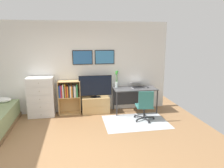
# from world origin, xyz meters

# --- Properties ---
(ground_plane) EXTENTS (7.20, 7.20, 0.00)m
(ground_plane) POSITION_xyz_m (0.00, 0.00, 0.00)
(ground_plane) COLOR #936B44
(wall_back_with_posters) EXTENTS (6.12, 0.09, 2.70)m
(wall_back_with_posters) POSITION_xyz_m (0.01, 2.43, 1.35)
(wall_back_with_posters) COLOR silver
(wall_back_with_posters) RESTS_ON ground_plane
(area_rug) EXTENTS (1.70, 1.20, 0.01)m
(area_rug) POSITION_xyz_m (1.79, 1.26, 0.00)
(area_rug) COLOR #B2B7BC
(area_rug) RESTS_ON ground_plane
(dresser) EXTENTS (0.73, 0.46, 1.15)m
(dresser) POSITION_xyz_m (-0.76, 2.15, 0.57)
(dresser) COLOR silver
(dresser) RESTS_ON ground_plane
(bookshelf) EXTENTS (0.64, 0.30, 1.00)m
(bookshelf) POSITION_xyz_m (0.03, 2.21, 0.61)
(bookshelf) COLOR tan
(bookshelf) RESTS_ON ground_plane
(tv_stand) EXTENTS (0.82, 0.41, 0.49)m
(tv_stand) POSITION_xyz_m (0.80, 2.17, 0.24)
(tv_stand) COLOR tan
(tv_stand) RESTS_ON ground_plane
(television) EXTENTS (0.97, 0.16, 0.66)m
(television) POSITION_xyz_m (0.80, 2.15, 0.82)
(television) COLOR black
(television) RESTS_ON tv_stand
(desk) EXTENTS (1.28, 0.61, 0.74)m
(desk) POSITION_xyz_m (1.99, 2.14, 0.61)
(desk) COLOR #4C4C4F
(desk) RESTS_ON ground_plane
(office_chair) EXTENTS (0.57, 0.58, 0.86)m
(office_chair) POSITION_xyz_m (2.05, 1.28, 0.46)
(office_chair) COLOR #232326
(office_chair) RESTS_ON ground_plane
(laptop) EXTENTS (0.43, 0.46, 0.17)m
(laptop) POSITION_xyz_m (2.10, 2.15, 0.81)
(laptop) COLOR #B7B7BC
(laptop) RESTS_ON desk
(computer_mouse) EXTENTS (0.06, 0.10, 0.03)m
(computer_mouse) POSITION_xyz_m (2.39, 2.03, 0.76)
(computer_mouse) COLOR #262628
(computer_mouse) RESTS_ON desk
(bamboo_vase) EXTENTS (0.09, 0.10, 0.51)m
(bamboo_vase) POSITION_xyz_m (1.47, 2.29, 0.99)
(bamboo_vase) COLOR silver
(bamboo_vase) RESTS_ON desk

